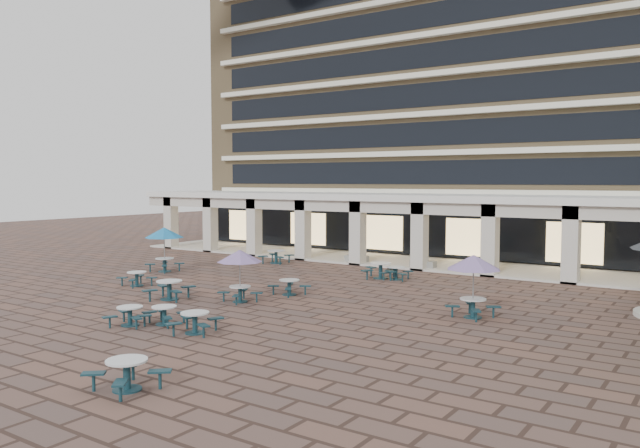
{
  "coord_description": "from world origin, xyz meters",
  "views": [
    {
      "loc": [
        17.81,
        -20.91,
        5.26
      ],
      "look_at": [
        1.46,
        3.0,
        3.23
      ],
      "focal_mm": 35.0,
      "sensor_mm": 36.0,
      "label": 1
    }
  ],
  "objects_px": {
    "picnic_table_1": "(130,314)",
    "picnic_table_2": "(164,314)",
    "planter_left": "(357,254)",
    "planter_right": "(423,260)"
  },
  "relations": [
    {
      "from": "picnic_table_1",
      "to": "planter_right",
      "type": "height_order",
      "value": "planter_right"
    },
    {
      "from": "picnic_table_1",
      "to": "picnic_table_2",
      "type": "height_order",
      "value": "picnic_table_1"
    },
    {
      "from": "picnic_table_2",
      "to": "planter_left",
      "type": "distance_m",
      "value": 18.72
    },
    {
      "from": "picnic_table_1",
      "to": "planter_left",
      "type": "relative_size",
      "value": 1.28
    },
    {
      "from": "picnic_table_1",
      "to": "planter_left",
      "type": "height_order",
      "value": "planter_left"
    },
    {
      "from": "planter_right",
      "to": "picnic_table_1",
      "type": "bearing_deg",
      "value": -97.7
    },
    {
      "from": "picnic_table_1",
      "to": "planter_left",
      "type": "bearing_deg",
      "value": 71.98
    },
    {
      "from": "planter_left",
      "to": "picnic_table_2",
      "type": "bearing_deg",
      "value": -81.03
    },
    {
      "from": "picnic_table_2",
      "to": "planter_right",
      "type": "bearing_deg",
      "value": 72.04
    },
    {
      "from": "picnic_table_1",
      "to": "picnic_table_2",
      "type": "relative_size",
      "value": 1.1
    }
  ]
}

